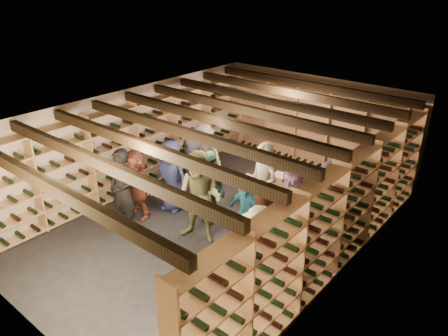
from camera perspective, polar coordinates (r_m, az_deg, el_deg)
name	(u,v)px	position (r m, az deg, el deg)	size (l,w,h in m)	color
ground	(218,222)	(9.29, -0.74, -7.10)	(8.00, 8.00, 0.00)	black
walls	(218,171)	(8.71, -0.79, -0.39)	(5.52, 8.02, 2.40)	#BCA892
ceiling	(218,113)	(8.28, -0.83, 7.15)	(5.50, 8.00, 0.01)	beige
ceiling_joists	(218,120)	(8.32, -0.83, 6.23)	(5.40, 7.12, 0.18)	black
wine_rack_left	(135,146)	(10.49, -11.50, 2.84)	(0.32, 7.50, 2.15)	#9D774C
wine_rack_right	(335,220)	(7.55, 14.28, -6.58)	(0.32, 7.50, 2.15)	#9D774C
wine_rack_back	(313,128)	(11.72, 11.58, 5.19)	(4.70, 0.30, 2.15)	#9D774C
crate_stack_left	(283,185)	(10.31, 7.77, -2.27)	(0.52, 0.35, 0.51)	tan
crate_stack_right	(251,188)	(10.11, 3.58, -2.66)	(0.52, 0.36, 0.51)	tan
crate_loose	(294,211)	(9.64, 9.08, -5.56)	(0.50, 0.33, 0.17)	tan
person_0	(193,170)	(9.76, -4.11, -0.23)	(0.77, 0.50, 1.58)	black
person_1	(123,191)	(8.88, -13.06, -2.93)	(0.64, 0.42, 1.75)	black
person_2	(200,198)	(8.30, -3.17, -3.89)	(0.90, 0.70, 1.86)	brown
person_3	(259,252)	(7.04, 4.62, -10.92)	(1.05, 0.60, 1.62)	beige
person_4	(247,215)	(8.04, 3.06, -6.13)	(0.91, 0.38, 1.56)	#1E587B
person_5	(136,184)	(9.35, -11.39, -2.04)	(1.42, 0.45, 1.53)	brown
person_6	(172,176)	(9.49, -6.86, -0.99)	(0.79, 0.51, 1.62)	#1C2247
person_7	(263,188)	(8.67, 5.13, -2.56)	(0.68, 0.45, 1.87)	gray
person_8	(263,233)	(7.56, 5.18, -8.50)	(0.75, 0.58, 1.54)	#472617
person_9	(204,153)	(10.75, -2.66, 2.02)	(0.97, 0.56, 1.50)	#AEA69F
person_10	(210,186)	(8.98, -1.86, -2.42)	(0.94, 0.39, 1.61)	#2D523D
person_11	(292,206)	(8.37, 8.81, -4.87)	(1.49, 0.48, 1.61)	#91618F
person_12	(329,208)	(8.21, 13.52, -5.06)	(0.89, 0.58, 1.83)	#333338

